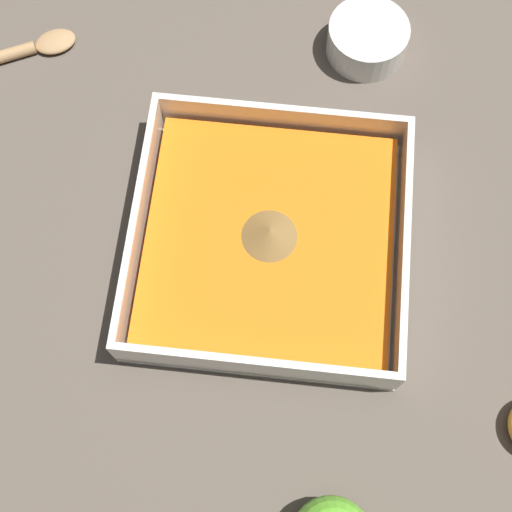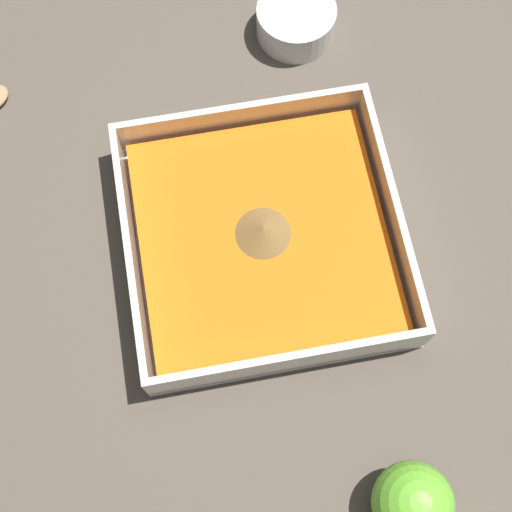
# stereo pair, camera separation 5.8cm
# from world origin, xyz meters

# --- Properties ---
(ground_plane) EXTENTS (4.00, 4.00, 0.00)m
(ground_plane) POSITION_xyz_m (0.00, 0.00, 0.00)
(ground_plane) COLOR brown
(square_dish) EXTENTS (0.23, 0.23, 0.05)m
(square_dish) POSITION_xyz_m (-0.04, 0.03, 0.02)
(square_dish) COLOR silver
(square_dish) RESTS_ON ground_plane
(spice_bowl) EXTENTS (0.08, 0.08, 0.03)m
(spice_bowl) POSITION_xyz_m (0.18, -0.04, 0.02)
(spice_bowl) COLOR silver
(spice_bowl) RESTS_ON ground_plane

